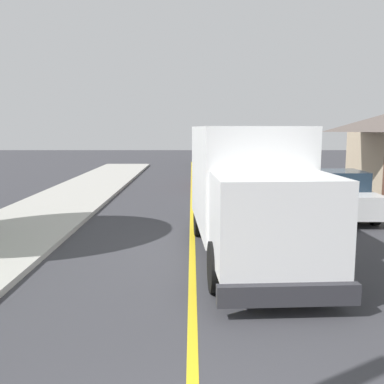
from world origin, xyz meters
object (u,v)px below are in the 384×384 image
object	(u,v)px
parked_car_mid	(224,171)
parked_car_far	(225,162)
parked_van_across	(339,195)
parked_car_near	(251,186)
parked_car_furthest	(212,155)
box_truck	(249,185)

from	to	relation	value
parked_car_mid	parked_car_far	xyz separation A→B (m)	(0.52, 6.85, 0.00)
parked_car_mid	parked_car_far	size ratio (longest dim) A/B	1.00
parked_car_far	parked_van_across	distance (m)	15.73
parked_car_near	parked_car_furthest	xyz separation A→B (m)	(-0.71, 20.22, 0.00)
box_truck	parked_car_mid	bearing A→B (deg)	88.60
parked_car_far	box_truck	bearing A→B (deg)	-92.39
box_truck	parked_car_furthest	distance (m)	27.29
parked_car_near	parked_car_far	bearing A→B (deg)	90.54
parked_car_furthest	parked_car_near	bearing A→B (deg)	-87.99
box_truck	parked_van_across	distance (m)	6.14
parked_car_mid	parked_car_far	world-z (taller)	same
parked_car_near	parked_car_mid	xyz separation A→B (m)	(-0.64, 6.24, 0.00)
box_truck	parked_van_across	world-z (taller)	box_truck
parked_car_far	parked_car_furthest	world-z (taller)	same
parked_van_across	parked_car_mid	bearing A→B (deg)	112.17
box_truck	parked_car_mid	xyz separation A→B (m)	(0.33, 13.30, -0.97)
parked_car_far	parked_van_across	size ratio (longest dim) A/B	1.01
box_truck	parked_van_across	bearing A→B (deg)	50.90
parked_car_mid	parked_car_furthest	bearing A→B (deg)	90.27
parked_car_near	parked_car_mid	distance (m)	6.28
parked_car_near	parked_car_mid	size ratio (longest dim) A/B	1.01
parked_car_near	box_truck	bearing A→B (deg)	-97.80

